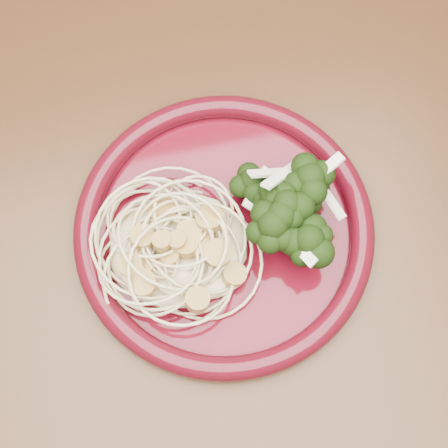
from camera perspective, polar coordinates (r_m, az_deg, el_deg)
dining_table at (r=0.63m, az=-9.44°, el=-1.22°), size 1.20×0.80×0.75m
dinner_plate at (r=0.51m, az=0.00°, el=-0.42°), size 0.30×0.30×0.02m
spaghetti_pile at (r=0.50m, az=-4.26°, el=-2.00°), size 0.13×0.12×0.03m
scallop_cluster at (r=0.47m, az=-4.52°, el=-0.83°), size 0.13×0.13×0.04m
broccoli_pile at (r=0.50m, az=5.16°, el=2.64°), size 0.11×0.15×0.05m
onion_garnish at (r=0.48m, az=5.45°, el=3.96°), size 0.07×0.09×0.04m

